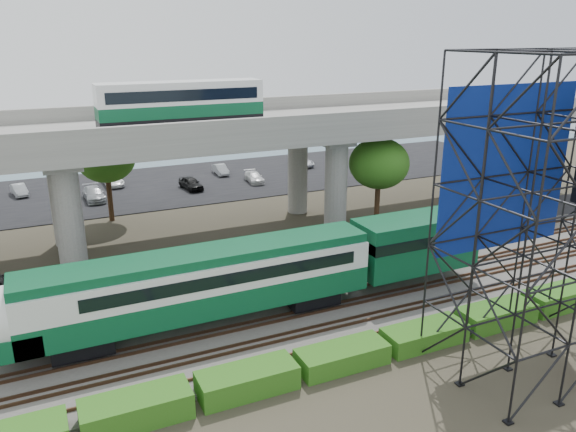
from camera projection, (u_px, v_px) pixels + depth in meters
name	position (u px, v px, depth m)	size (l,w,h in m)	color
ground	(287.00, 330.00, 31.14)	(140.00, 140.00, 0.00)	#474233
ballast_bed	(273.00, 313.00, 32.84)	(90.00, 12.00, 0.20)	slate
service_road	(226.00, 263.00, 40.20)	(90.00, 5.00, 0.08)	black
parking_lot	(156.00, 186.00, 60.49)	(90.00, 18.00, 0.08)	black
harbor_water	(123.00, 150.00, 79.50)	(140.00, 40.00, 0.03)	slate
rail_tracks	(273.00, 310.00, 32.79)	(90.00, 9.52, 0.16)	#472D1E
commuter_train	(241.00, 275.00, 31.20)	(29.30, 3.06, 4.30)	black
overpass	(198.00, 137.00, 42.38)	(80.00, 12.00, 12.40)	#9E9B93
scaffold_tower	(552.00, 221.00, 25.82)	(9.36, 6.36, 15.00)	black
hedge_strip	(342.00, 356.00, 27.66)	(34.60, 1.80, 1.20)	#2B5D15
trees	(139.00, 177.00, 41.52)	(40.94, 16.94, 7.69)	#382314
parked_cars	(159.00, 182.00, 59.79)	(37.26, 9.35, 1.31)	white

